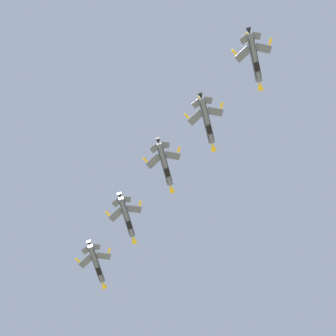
{
  "coord_description": "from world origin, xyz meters",
  "views": [
    {
      "loc": [
        -3.13,
        -1.04,
        1.81
      ],
      "look_at": [
        34.64,
        38.26,
        142.77
      ],
      "focal_mm": 60.6,
      "sensor_mm": 36.0,
      "label": 1
    }
  ],
  "objects_px": {
    "fighter_jet_left_wing": "(127,218)",
    "fighter_jet_left_outer": "(207,122)",
    "fighter_jet_lead": "(97,265)",
    "fighter_jet_right_outer": "(255,59)",
    "fighter_jet_right_wing": "(165,165)"
  },
  "relations": [
    {
      "from": "fighter_jet_lead",
      "to": "fighter_jet_right_outer",
      "type": "xyz_separation_m",
      "value": [
        -11.03,
        -72.14,
        -2.26
      ]
    },
    {
      "from": "fighter_jet_left_wing",
      "to": "fighter_jet_left_outer",
      "type": "distance_m",
      "value": 36.42
    },
    {
      "from": "fighter_jet_lead",
      "to": "fighter_jet_left_wing",
      "type": "relative_size",
      "value": 1.0
    },
    {
      "from": "fighter_jet_left_wing",
      "to": "fighter_jet_right_wing",
      "type": "distance_m",
      "value": 19.6
    },
    {
      "from": "fighter_jet_lead",
      "to": "fighter_jet_right_wing",
      "type": "height_order",
      "value": "fighter_jet_lead"
    },
    {
      "from": "fighter_jet_lead",
      "to": "fighter_jet_right_wing",
      "type": "distance_m",
      "value": 36.67
    },
    {
      "from": "fighter_jet_lead",
      "to": "fighter_jet_left_outer",
      "type": "bearing_deg",
      "value": -40.64
    },
    {
      "from": "fighter_jet_lead",
      "to": "fighter_jet_right_wing",
      "type": "bearing_deg",
      "value": -43.01
    },
    {
      "from": "fighter_jet_left_outer",
      "to": "fighter_jet_left_wing",
      "type": "bearing_deg",
      "value": 140.76
    },
    {
      "from": "fighter_jet_lead",
      "to": "fighter_jet_left_outer",
      "type": "xyz_separation_m",
      "value": [
        -8.18,
        -52.69,
        -2.81
      ]
    },
    {
      "from": "fighter_jet_left_wing",
      "to": "fighter_jet_right_outer",
      "type": "relative_size",
      "value": 1.0
    },
    {
      "from": "fighter_jet_right_wing",
      "to": "fighter_jet_right_outer",
      "type": "distance_m",
      "value": 36.42
    },
    {
      "from": "fighter_jet_right_wing",
      "to": "fighter_jet_right_outer",
      "type": "bearing_deg",
      "value": -37.99
    },
    {
      "from": "fighter_jet_right_wing",
      "to": "fighter_jet_right_outer",
      "type": "relative_size",
      "value": 1.0
    },
    {
      "from": "fighter_jet_left_outer",
      "to": "fighter_jet_right_wing",
      "type": "bearing_deg",
      "value": 144.55
    }
  ]
}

